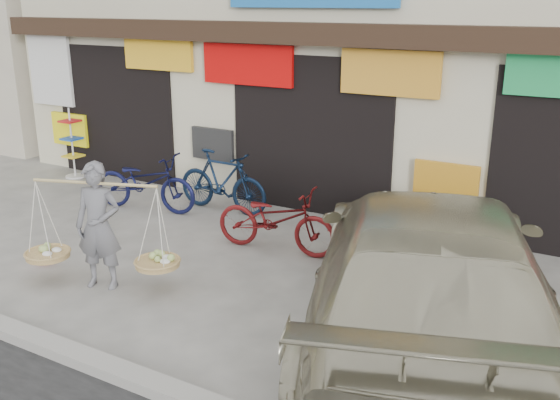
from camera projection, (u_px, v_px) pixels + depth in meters
The scene contains 10 objects.
ground at pixel (186, 285), 8.18m from camera, with size 70.00×70.00×0.00m, color gray.
kerb at pixel (67, 352), 6.51m from camera, with size 70.00×0.25×0.12m, color gray.
shophouse_block at pixel (379, 6), 12.42m from camera, with size 14.00×6.32×7.00m.
street_vendor at pixel (99, 231), 7.92m from camera, with size 2.00×1.06×1.66m.
bike_0 at pixel (145, 182), 10.96m from camera, with size 0.68×1.96×1.03m, color #0E1135.
bike_1 at pixel (222, 181), 10.89m from camera, with size 0.51×1.82×1.09m, color #0D1C32.
bike_2 at pixel (276, 219), 9.15m from camera, with size 0.65×1.88×0.99m, color #611011.
suv at pixel (429, 273), 6.49m from camera, with size 4.17×6.36×1.71m.
display_rack at pixel (73, 150), 12.99m from camera, with size 0.40×0.40×1.47m.
red_bag at pixel (45, 258), 8.86m from camera, with size 0.31×0.25×0.14m, color red.
Camera 1 is at (4.79, -5.83, 3.56)m, focal length 40.00 mm.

